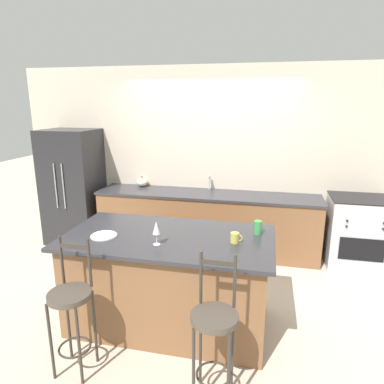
{
  "coord_description": "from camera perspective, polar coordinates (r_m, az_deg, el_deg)",
  "views": [
    {
      "loc": [
        0.84,
        -4.38,
        2.17
      ],
      "look_at": [
        -0.02,
        -0.54,
        1.14
      ],
      "focal_mm": 32.0,
      "sensor_mm": 36.0,
      "label": 1
    }
  ],
  "objects": [
    {
      "name": "refrigerator",
      "position": [
        5.71,
        -19.12,
        0.89
      ],
      "size": [
        0.8,
        0.73,
        1.78
      ],
      "color": "#232326",
      "rests_on": "ground_plane"
    },
    {
      "name": "dinner_plate",
      "position": [
        3.38,
        -14.48,
        -7.03
      ],
      "size": [
        0.25,
        0.25,
        0.02
      ],
      "color": "white",
      "rests_on": "kitchen_island"
    },
    {
      "name": "wall_back",
      "position": [
        5.21,
        3.18,
        5.61
      ],
      "size": [
        6.0,
        0.07,
        2.7
      ],
      "color": "beige",
      "rests_on": "ground_plane"
    },
    {
      "name": "sink_faucet",
      "position": [
        5.15,
        2.91,
        1.87
      ],
      "size": [
        0.02,
        0.13,
        0.22
      ],
      "color": "#ADAFB5",
      "rests_on": "back_counter"
    },
    {
      "name": "coffee_mug",
      "position": [
        3.14,
        7.19,
        -7.57
      ],
      "size": [
        0.11,
        0.08,
        0.09
      ],
      "color": "#C1B251",
      "rests_on": "kitchen_island"
    },
    {
      "name": "ground_plane",
      "position": [
        4.96,
        1.59,
        -11.27
      ],
      "size": [
        18.0,
        18.0,
        0.0
      ],
      "primitive_type": "plane",
      "color": "beige"
    },
    {
      "name": "bar_stool_far",
      "position": [
        2.65,
        3.75,
        -22.02
      ],
      "size": [
        0.34,
        0.34,
        1.14
      ],
      "color": "#332D28",
      "rests_on": "ground_plane"
    },
    {
      "name": "back_counter",
      "position": [
        5.13,
        2.44,
        -4.96
      ],
      "size": [
        3.25,
        0.68,
        0.89
      ],
      "color": "brown",
      "rests_on": "ground_plane"
    },
    {
      "name": "kitchen_island",
      "position": [
        3.5,
        -3.83,
        -14.39
      ],
      "size": [
        1.99,
        1.06,
        0.94
      ],
      "color": "brown",
      "rests_on": "ground_plane"
    },
    {
      "name": "oven_range",
      "position": [
        5.17,
        25.74,
        -5.96
      ],
      "size": [
        0.76,
        0.68,
        0.95
      ],
      "color": "#B7B7BC",
      "rests_on": "ground_plane"
    },
    {
      "name": "pumpkin_decoration",
      "position": [
        5.43,
        -8.33,
        1.66
      ],
      "size": [
        0.18,
        0.18,
        0.16
      ],
      "color": "beige",
      "rests_on": "back_counter"
    },
    {
      "name": "tumbler_cup",
      "position": [
        3.37,
        10.91,
        -5.82
      ],
      "size": [
        0.08,
        0.08,
        0.13
      ],
      "color": "#3D934C",
      "rests_on": "kitchen_island"
    },
    {
      "name": "wine_glass",
      "position": [
        3.05,
        -5.97,
        -6.02
      ],
      "size": [
        0.07,
        0.07,
        0.22
      ],
      "color": "white",
      "rests_on": "kitchen_island"
    },
    {
      "name": "bar_stool_near",
      "position": [
        3.04,
        -19.45,
        -17.62
      ],
      "size": [
        0.34,
        0.34,
        1.14
      ],
      "color": "#332D28",
      "rests_on": "ground_plane"
    }
  ]
}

